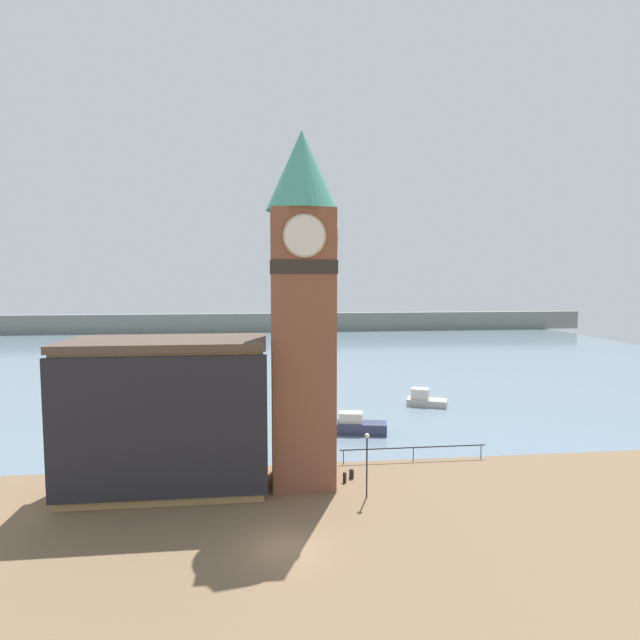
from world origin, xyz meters
TOP-DOWN VIEW (x-y plane):
  - ground_plane at (0.00, 0.00)m, footprint 160.00×160.00m
  - water at (0.00, 72.05)m, footprint 160.00×120.00m
  - far_shoreline at (0.00, 112.05)m, footprint 180.00×3.00m
  - pier_railing at (10.58, 11.80)m, footprint 11.78×0.08m
  - clock_tower at (1.57, 8.69)m, footprint 4.89×4.89m
  - pier_building at (-7.62, 8.55)m, footprint 13.43×6.53m
  - boat_near at (7.54, 19.25)m, footprint 5.17×2.82m
  - boat_far at (16.98, 28.50)m, footprint 4.84×3.61m
  - mooring_bollard_near at (4.50, 8.20)m, footprint 0.27×0.27m
  - mooring_bollard_far at (5.10, 8.86)m, footprint 0.35×0.35m
  - lamp_post at (5.54, 5.60)m, footprint 0.32×0.32m

SIDE VIEW (x-z plane):
  - water at x=0.00m, z-range 0.00..0.00m
  - ground_plane at x=0.00m, z-range 0.00..0.00m
  - mooring_bollard_far at x=5.10m, z-range 0.02..0.72m
  - mooring_bollard_near at x=4.50m, z-range 0.03..0.78m
  - boat_far at x=16.98m, z-range -0.27..1.65m
  - boat_near at x=7.54m, z-range -0.25..1.70m
  - pier_railing at x=10.58m, z-range 0.42..1.51m
  - far_shoreline at x=0.00m, z-range 0.00..5.00m
  - lamp_post at x=5.54m, z-range 0.82..5.14m
  - pier_building at x=-7.62m, z-range 0.02..10.32m
  - clock_tower at x=1.57m, z-range 0.74..25.05m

